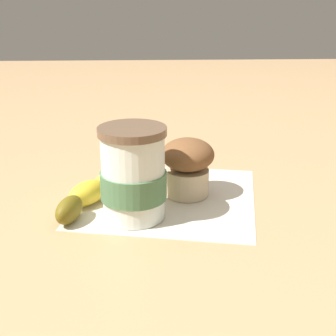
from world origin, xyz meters
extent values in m
plane|color=tan|center=(0.00, 0.00, 0.00)|extent=(3.00, 3.00, 0.00)
cube|color=beige|center=(0.00, 0.00, 0.00)|extent=(0.29, 0.29, 0.00)
cylinder|color=silver|center=(-0.06, 0.05, 0.06)|extent=(0.08, 0.08, 0.11)
cylinder|color=brown|center=(-0.06, 0.05, 0.12)|extent=(0.09, 0.09, 0.01)
cylinder|color=#4C754C|center=(-0.06, 0.05, 0.05)|extent=(0.09, 0.09, 0.04)
cylinder|color=beige|center=(0.01, -0.03, 0.02)|extent=(0.06, 0.06, 0.04)
ellipsoid|color=brown|center=(0.01, -0.03, 0.06)|extent=(0.08, 0.08, 0.05)
ellipsoid|color=gold|center=(0.05, 0.03, 0.02)|extent=(0.04, 0.06, 0.03)
ellipsoid|color=gold|center=(0.02, 0.08, 0.02)|extent=(0.06, 0.07, 0.03)
ellipsoid|color=gold|center=(-0.02, 0.11, 0.02)|extent=(0.07, 0.07, 0.03)
ellipsoid|color=brown|center=(-0.07, 0.13, 0.02)|extent=(0.06, 0.04, 0.03)
camera|label=1|loc=(-0.63, 0.03, 0.28)|focal=50.00mm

